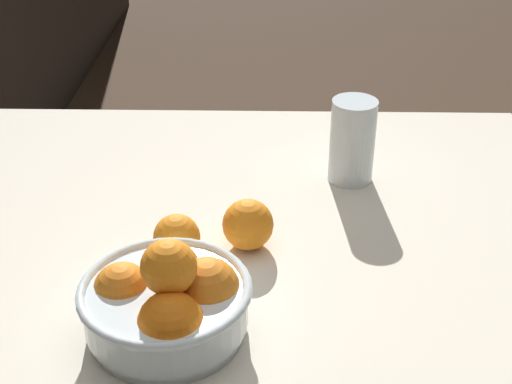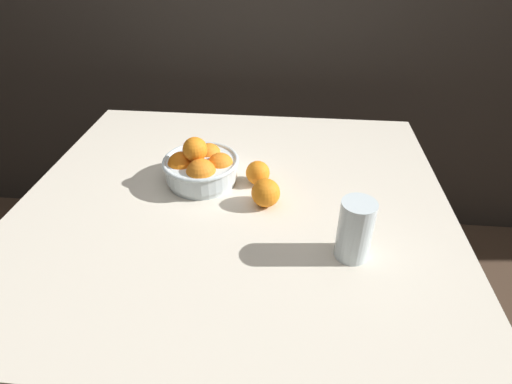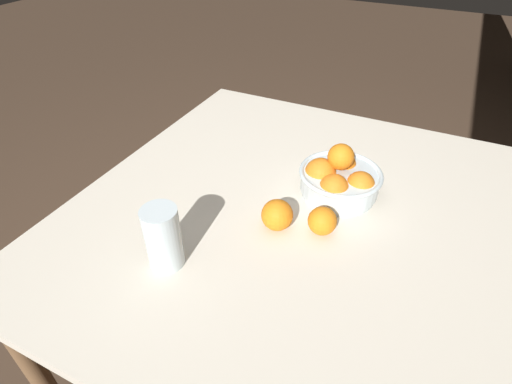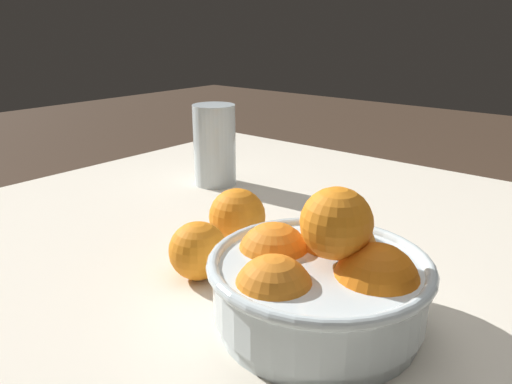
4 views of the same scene
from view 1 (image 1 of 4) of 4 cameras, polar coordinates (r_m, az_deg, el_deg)
name	(u,v)px [view 1 (image 1 of 4)]	position (r m, az deg, el deg)	size (l,w,h in m)	color
dining_table	(237,324)	(1.05, -1.54, -10.48)	(1.16, 1.09, 0.76)	beige
fruit_bowl	(168,300)	(0.90, -7.03, -8.57)	(0.22, 0.22, 0.14)	silver
juice_glass	(352,144)	(1.22, 7.69, 3.79)	(0.08, 0.08, 0.15)	#F4A314
orange_loose_near_bowl	(248,224)	(1.05, -0.65, -2.61)	(0.08, 0.08, 0.08)	orange
orange_loose_front	(177,237)	(1.03, -6.36, -3.63)	(0.07, 0.07, 0.07)	orange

